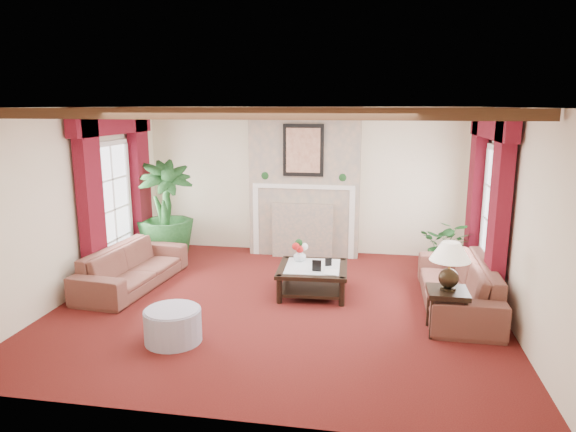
% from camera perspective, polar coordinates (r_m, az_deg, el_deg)
% --- Properties ---
extents(floor, '(6.00, 6.00, 0.00)m').
position_cam_1_polar(floor, '(7.30, -0.99, -9.72)').
color(floor, '#400B0B').
rests_on(floor, ground).
extents(ceiling, '(6.00, 6.00, 0.00)m').
position_cam_1_polar(ceiling, '(6.77, -1.07, 11.97)').
color(ceiling, white).
rests_on(ceiling, floor).
extents(back_wall, '(6.00, 0.02, 2.70)m').
position_cam_1_polar(back_wall, '(9.59, 2.04, 3.94)').
color(back_wall, beige).
rests_on(back_wall, ground).
extents(left_wall, '(0.02, 5.50, 2.70)m').
position_cam_1_polar(left_wall, '(8.03, -22.58, 1.38)').
color(left_wall, beige).
rests_on(left_wall, ground).
extents(right_wall, '(0.02, 5.50, 2.70)m').
position_cam_1_polar(right_wall, '(7.01, 23.82, -0.18)').
color(right_wall, beige).
rests_on(right_wall, ground).
extents(ceiling_beams, '(6.00, 3.00, 0.12)m').
position_cam_1_polar(ceiling_beams, '(6.78, -1.07, 11.46)').
color(ceiling_beams, '#342010').
rests_on(ceiling_beams, ceiling).
extents(fireplace, '(2.00, 0.52, 2.70)m').
position_cam_1_polar(fireplace, '(9.29, 1.94, 12.03)').
color(fireplace, tan).
rests_on(fireplace, ground).
extents(french_door_left, '(0.10, 1.10, 2.16)m').
position_cam_1_polar(french_door_left, '(8.77, -19.36, 7.62)').
color(french_door_left, white).
rests_on(french_door_left, ground).
extents(french_door_right, '(0.10, 1.10, 2.16)m').
position_cam_1_polar(french_door_right, '(7.86, 22.38, 6.94)').
color(french_door_right, white).
rests_on(french_door_right, ground).
extents(curtains_left, '(0.20, 2.40, 2.55)m').
position_cam_1_polar(curtains_left, '(8.70, -18.92, 10.40)').
color(curtains_left, '#4F0A14').
rests_on(curtains_left, ground).
extents(curtains_right, '(0.20, 2.40, 2.55)m').
position_cam_1_polar(curtains_right, '(7.82, 21.83, 10.05)').
color(curtains_right, '#4F0A14').
rests_on(curtains_right, ground).
extents(sofa_left, '(2.21, 0.99, 0.82)m').
position_cam_1_polar(sofa_left, '(8.21, -16.91, -4.72)').
color(sofa_left, '#3D101A').
rests_on(sofa_left, ground).
extents(sofa_right, '(2.27, 0.70, 0.89)m').
position_cam_1_polar(sofa_right, '(7.41, 18.35, -6.40)').
color(sofa_right, '#3D101A').
rests_on(sofa_right, ground).
extents(potted_palm, '(2.67, 2.71, 0.99)m').
position_cam_1_polar(potted_palm, '(9.47, -13.36, -1.77)').
color(potted_palm, black).
rests_on(potted_palm, ground).
extents(small_plant, '(1.43, 1.46, 0.72)m').
position_cam_1_polar(small_plant, '(8.85, 17.27, -3.87)').
color(small_plant, black).
rests_on(small_plant, ground).
extents(coffee_table, '(1.05, 1.05, 0.41)m').
position_cam_1_polar(coffee_table, '(7.63, 2.75, -7.12)').
color(coffee_table, black).
rests_on(coffee_table, ground).
extents(side_table, '(0.58, 0.58, 0.56)m').
position_cam_1_polar(side_table, '(6.60, 17.18, -10.13)').
color(side_table, black).
rests_on(side_table, ground).
extents(ottoman, '(0.67, 0.67, 0.39)m').
position_cam_1_polar(ottoman, '(6.30, -12.66, -11.80)').
color(ottoman, '#938FA3').
rests_on(ottoman, ground).
extents(table_lamp, '(0.48, 0.48, 0.61)m').
position_cam_1_polar(table_lamp, '(6.41, 17.50, -5.27)').
color(table_lamp, black).
rests_on(table_lamp, side_table).
extents(flower_vase, '(0.22, 0.22, 0.19)m').
position_cam_1_polar(flower_vase, '(7.78, 1.31, -4.38)').
color(flower_vase, silver).
rests_on(flower_vase, coffee_table).
extents(book, '(0.19, 0.04, 0.26)m').
position_cam_1_polar(book, '(7.27, 4.05, -5.33)').
color(book, black).
rests_on(book, coffee_table).
extents(photo_frame_a, '(0.13, 0.02, 0.17)m').
position_cam_1_polar(photo_frame_a, '(7.31, 3.20, -5.57)').
color(photo_frame_a, black).
rests_on(photo_frame_a, coffee_table).
extents(photo_frame_b, '(0.10, 0.05, 0.13)m').
position_cam_1_polar(photo_frame_b, '(7.57, 4.51, -5.14)').
color(photo_frame_b, black).
rests_on(photo_frame_b, coffee_table).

